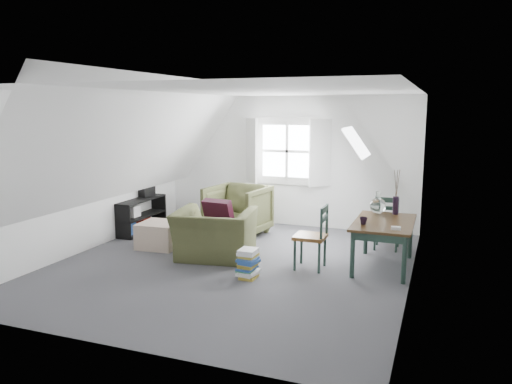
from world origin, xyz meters
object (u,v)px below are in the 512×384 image
at_px(armchair_far, 238,235).
at_px(ottoman, 160,235).
at_px(dining_table, 384,227).
at_px(magazine_stack, 248,264).
at_px(armchair_near, 215,258).
at_px(dining_chair_near, 313,236).
at_px(dining_chair_far, 387,221).
at_px(media_shelf, 139,217).

xyz_separation_m(armchair_far, ottoman, (-0.90, -1.18, 0.21)).
height_order(dining_table, magazine_stack, dining_table).
bearing_deg(ottoman, dining_table, 3.28).
bearing_deg(armchair_near, ottoman, -21.06).
height_order(armchair_far, dining_table, dining_table).
distance_m(ottoman, dining_table, 3.59).
bearing_deg(dining_chair_near, armchair_far, -134.89).
height_order(ottoman, dining_chair_far, dining_chair_far).
height_order(armchair_near, media_shelf, media_shelf).
bearing_deg(ottoman, dining_chair_far, 18.63).
bearing_deg(dining_chair_near, ottoman, -100.78).
bearing_deg(armchair_far, ottoman, -120.01).
bearing_deg(armchair_far, armchair_near, -74.03).
height_order(dining_table, dining_chair_far, dining_chair_far).
bearing_deg(magazine_stack, dining_chair_near, 44.18).
xyz_separation_m(armchair_near, media_shelf, (-2.02, 0.99, 0.28)).
xyz_separation_m(dining_chair_far, magazine_stack, (-1.59, -2.08, -0.26)).
bearing_deg(dining_chair_near, dining_chair_far, 141.20).
relative_size(armchair_far, media_shelf, 0.83).
bearing_deg(armchair_near, dining_chair_near, 172.74).
xyz_separation_m(dining_table, dining_chair_far, (-0.06, 0.98, -0.13)).
height_order(armchair_near, dining_chair_near, dining_chair_near).
xyz_separation_m(ottoman, dining_table, (3.57, 0.20, 0.38)).
xyz_separation_m(armchair_near, ottoman, (-1.11, 0.24, 0.21)).
relative_size(armchair_far, magazine_stack, 2.54).
relative_size(ottoman, dining_table, 0.46).
relative_size(armchair_near, ottoman, 1.84).
height_order(armchair_far, media_shelf, media_shelf).
bearing_deg(ottoman, media_shelf, 140.60).
distance_m(ottoman, dining_chair_far, 3.71).
bearing_deg(magazine_stack, armchair_far, 116.13).
height_order(dining_table, media_shelf, dining_table).
height_order(ottoman, dining_table, dining_table).
bearing_deg(dining_table, magazine_stack, -148.29).
bearing_deg(dining_table, ottoman, -178.73).
bearing_deg(media_shelf, dining_chair_near, -10.25).
bearing_deg(dining_table, armchair_far, 157.99).
bearing_deg(ottoman, armchair_far, 52.57).
distance_m(armchair_far, media_shelf, 1.88).
distance_m(armchair_far, dining_chair_near, 2.26).
height_order(armchair_far, magazine_stack, armchair_far).
bearing_deg(media_shelf, armchair_far, 18.09).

